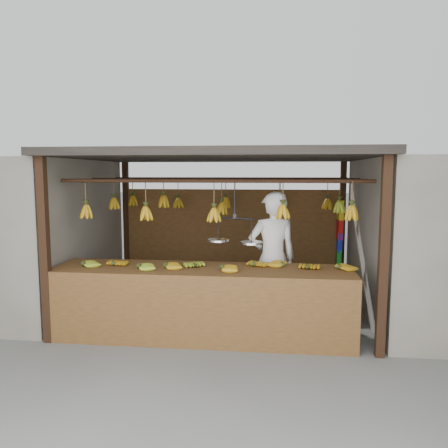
# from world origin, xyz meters

# --- Properties ---
(ground) EXTENTS (80.00, 80.00, 0.00)m
(ground) POSITION_xyz_m (0.00, 0.00, 0.00)
(ground) COLOR #5B5B57
(stall) EXTENTS (4.30, 3.30, 2.40)m
(stall) POSITION_xyz_m (0.00, 0.33, 1.97)
(stall) COLOR black
(stall) RESTS_ON ground
(counter) EXTENTS (3.80, 0.86, 0.96)m
(counter) POSITION_xyz_m (-0.12, -1.23, 0.72)
(counter) COLOR brown
(counter) RESTS_ON ground
(hanging_bananas) EXTENTS (3.59, 2.22, 0.38)m
(hanging_bananas) POSITION_xyz_m (-0.00, 0.01, 1.60)
(hanging_bananas) COLOR #B28013
(hanging_bananas) RESTS_ON ground
(balance_scale) EXTENTS (0.71, 0.42, 0.78)m
(balance_scale) POSITION_xyz_m (0.28, -1.00, 1.27)
(balance_scale) COLOR black
(balance_scale) RESTS_ON ground
(vendor) EXTENTS (0.78, 0.62, 1.85)m
(vendor) POSITION_xyz_m (0.76, -0.54, 0.93)
(vendor) COLOR white
(vendor) RESTS_ON ground
(bag_bundles) EXTENTS (0.08, 0.26, 1.21)m
(bag_bundles) POSITION_xyz_m (1.94, 1.35, 1.00)
(bag_bundles) COLOR yellow
(bag_bundles) RESTS_ON ground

